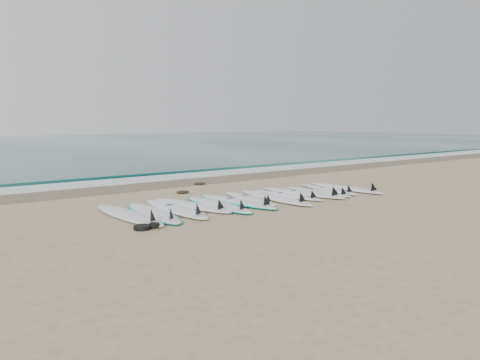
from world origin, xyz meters
TOP-DOWN VIEW (x-y plane):
  - ground at (0.00, 0.00)m, footprint 120.00×120.00m
  - wet_sand_band at (0.00, 4.10)m, footprint 120.00×1.80m
  - foam_band at (0.00, 5.50)m, footprint 120.00×1.40m
  - wave_crest at (0.00, 7.00)m, footprint 120.00×1.00m
  - surfboard_0 at (-3.36, -0.06)m, footprint 0.64×2.89m
  - surfboard_1 at (-2.83, -0.09)m, footprint 0.96×2.77m
  - surfboard_2 at (-2.24, -0.05)m, footprint 0.75×2.86m
  - surfboard_3 at (-1.69, 0.11)m, footprint 0.91×2.72m
  - surfboard_4 at (-1.16, -0.15)m, footprint 0.79×2.72m
  - surfboard_5 at (-0.54, -0.09)m, footprint 0.86×2.79m
  - surfboard_6 at (-0.00, 0.08)m, footprint 0.88×2.49m
  - surfboard_7 at (0.55, -0.28)m, footprint 0.84×2.93m
  - surfboard_8 at (1.12, -0.14)m, footprint 0.70×2.40m
  - surfboard_9 at (1.70, -0.15)m, footprint 0.97×2.85m
  - surfboard_10 at (2.22, -0.25)m, footprint 0.52×2.34m
  - surfboard_11 at (2.78, -0.08)m, footprint 0.89×2.50m
  - surfboard_12 at (3.37, -0.26)m, footprint 0.69×2.75m
  - seaweed_near at (-0.77, 2.13)m, footprint 0.39×0.30m
  - seaweed_far at (0.57, 3.33)m, footprint 0.39×0.30m
  - leash_coil at (-3.59, -1.21)m, footprint 0.46×0.36m

SIDE VIEW (x-z plane):
  - ground at x=0.00m, z-range 0.00..0.00m
  - wet_sand_band at x=0.00m, z-range 0.00..0.01m
  - foam_band at x=0.00m, z-range 0.00..0.04m
  - seaweed_far at x=0.57m, z-range 0.00..0.08m
  - seaweed_near at x=-0.77m, z-range 0.00..0.08m
  - leash_coil at x=-3.59m, z-range -0.01..0.10m
  - wave_crest at x=0.00m, z-range 0.00..0.10m
  - surfboard_4 at x=-1.16m, z-range -0.12..0.22m
  - surfboard_1 at x=-2.83m, z-range -0.12..0.22m
  - surfboard_10 at x=2.22m, z-range -0.10..0.20m
  - surfboard_5 at x=-0.54m, z-range -0.12..0.23m
  - surfboard_8 at x=1.12m, z-range -0.10..0.20m
  - surfboard_6 at x=0.00m, z-range -0.10..0.21m
  - surfboard_11 at x=2.78m, z-range -0.10..0.21m
  - surfboard_3 at x=-1.69m, z-range -0.11..0.23m
  - surfboard_12 at x=3.37m, z-range -0.11..0.23m
  - surfboard_9 at x=1.70m, z-range -0.12..0.24m
  - surfboard_2 at x=-2.24m, z-range -0.12..0.24m
  - surfboard_0 at x=-3.36m, z-range -0.12..0.25m
  - surfboard_7 at x=0.55m, z-range -0.12..0.25m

